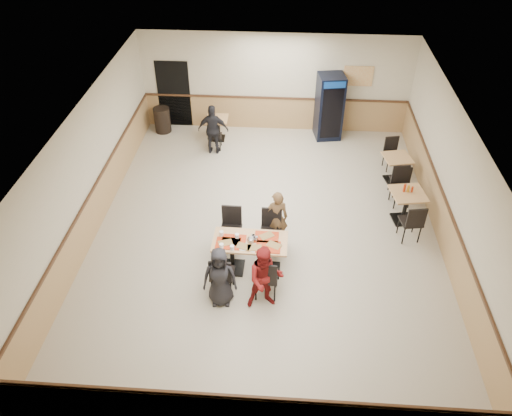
# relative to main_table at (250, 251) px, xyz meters

# --- Properties ---
(ground) EXTENTS (10.00, 10.00, 0.00)m
(ground) POSITION_rel_main_table_xyz_m (0.27, 1.32, -0.55)
(ground) COLOR beige
(ground) RESTS_ON ground
(room_shell) EXTENTS (10.00, 10.00, 10.00)m
(room_shell) POSITION_rel_main_table_xyz_m (2.05, 3.87, 0.03)
(room_shell) COLOR silver
(room_shell) RESTS_ON ground
(main_table) EXTENTS (1.56, 0.81, 0.83)m
(main_table) POSITION_rel_main_table_xyz_m (0.00, 0.00, 0.00)
(main_table) COLOR black
(main_table) RESTS_ON ground
(main_chairs) EXTENTS (1.41, 1.84, 1.05)m
(main_chairs) POSITION_rel_main_table_xyz_m (-0.06, 0.00, -0.03)
(main_chairs) COLOR black
(main_chairs) RESTS_ON ground
(diner_woman_left) EXTENTS (0.70, 0.48, 1.37)m
(diner_woman_left) POSITION_rel_main_table_xyz_m (-0.52, -0.93, 0.13)
(diner_woman_left) COLOR black
(diner_woman_left) RESTS_ON ground
(diner_woman_right) EXTENTS (0.80, 0.68, 1.47)m
(diner_woman_right) POSITION_rel_main_table_xyz_m (0.37, -0.95, 0.18)
(diner_woman_right) COLOR maroon
(diner_woman_right) RESTS_ON ground
(diner_man_opposite) EXTENTS (0.56, 0.41, 1.41)m
(diner_man_opposite) POSITION_rel_main_table_xyz_m (0.52, 0.93, 0.15)
(diner_man_opposite) COLOR brown
(diner_man_opposite) RESTS_ON ground
(lone_diner) EXTENTS (0.87, 0.36, 1.48)m
(lone_diner) POSITION_rel_main_table_xyz_m (-1.42, 4.74, 0.19)
(lone_diner) COLOR black
(lone_diner) RESTS_ON ground
(tabletop_clutter) EXTENTS (1.36, 0.68, 0.12)m
(tabletop_clutter) POSITION_rel_main_table_xyz_m (-0.04, -0.06, 0.30)
(tabletop_clutter) COLOR red
(tabletop_clutter) RESTS_ON main_table
(side_table_near) EXTENTS (0.88, 0.88, 0.82)m
(side_table_near) POSITION_rel_main_table_xyz_m (3.56, 1.93, -0.01)
(side_table_near) COLOR black
(side_table_near) RESTS_ON ground
(side_table_near_chair_south) EXTENTS (0.55, 0.55, 1.03)m
(side_table_near_chair_south) POSITION_rel_main_table_xyz_m (3.56, 1.28, -0.03)
(side_table_near_chair_south) COLOR black
(side_table_near_chair_south) RESTS_ON ground
(side_table_near_chair_north) EXTENTS (0.55, 0.55, 1.03)m
(side_table_near_chair_north) POSITION_rel_main_table_xyz_m (3.56, 2.59, -0.03)
(side_table_near_chair_north) COLOR black
(side_table_near_chair_north) RESTS_ON ground
(side_table_far) EXTENTS (0.81, 0.81, 0.73)m
(side_table_far) POSITION_rel_main_table_xyz_m (3.58, 3.63, -0.06)
(side_table_far) COLOR black
(side_table_far) RESTS_ON ground
(side_table_far_chair_south) EXTENTS (0.51, 0.51, 0.93)m
(side_table_far_chair_south) POSITION_rel_main_table_xyz_m (3.58, 3.05, -0.09)
(side_table_far_chair_south) COLOR black
(side_table_far_chair_south) RESTS_ON ground
(side_table_far_chair_north) EXTENTS (0.51, 0.51, 0.93)m
(side_table_far_chair_north) POSITION_rel_main_table_xyz_m (3.58, 4.22, -0.09)
(side_table_far_chair_north) COLOR black
(side_table_far_chair_north) RESTS_ON ground
(condiment_caddy) EXTENTS (0.23, 0.06, 0.20)m
(condiment_caddy) POSITION_rel_main_table_xyz_m (3.53, 1.98, 0.35)
(condiment_caddy) COLOR #B82C0D
(condiment_caddy) RESTS_ON side_table_near
(back_table) EXTENTS (0.66, 0.66, 0.69)m
(back_table) POSITION_rel_main_table_xyz_m (-1.42, 5.52, -0.09)
(back_table) COLOR black
(back_table) RESTS_ON ground
(back_table_chair_lone) EXTENTS (0.42, 0.42, 0.88)m
(back_table_chair_lone) POSITION_rel_main_table_xyz_m (-1.42, 4.97, -0.11)
(back_table_chair_lone) COLOR black
(back_table_chair_lone) RESTS_ON ground
(pepsi_cooler) EXTENTS (0.85, 0.86, 1.96)m
(pepsi_cooler) POSITION_rel_main_table_xyz_m (1.89, 5.92, 0.43)
(pepsi_cooler) COLOR black
(pepsi_cooler) RESTS_ON ground
(trash_bin) EXTENTS (0.49, 0.49, 0.78)m
(trash_bin) POSITION_rel_main_table_xyz_m (-3.17, 5.87, -0.16)
(trash_bin) COLOR black
(trash_bin) RESTS_ON ground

